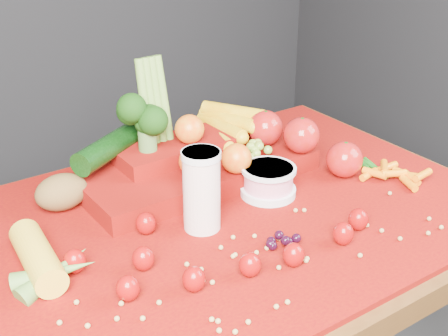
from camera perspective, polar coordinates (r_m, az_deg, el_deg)
table at (r=1.32m, az=0.50°, el=-7.90°), size 1.10×0.80×0.75m
red_cloth at (r=1.27m, az=0.52°, el=-4.13°), size 1.05×0.75×0.01m
milk_glass at (r=1.17m, az=-2.07°, el=-1.82°), size 0.07×0.07×0.16m
yogurt_bowl at (r=1.31m, az=4.08°, el=-1.10°), size 0.12×0.12×0.06m
strawberry_scatter at (r=1.10m, az=-0.61°, el=-7.59°), size 0.54×0.28×0.05m
dark_grape_cluster at (r=1.15m, az=5.49°, el=-6.69°), size 0.06×0.05×0.03m
soybean_scatter at (r=1.13m, az=6.45°, el=-7.84°), size 0.84×0.24×0.01m
corn_ear at (r=1.10m, az=-15.68°, el=-8.80°), size 0.20×0.24×0.06m
potato at (r=1.30m, az=-14.63°, el=-2.14°), size 0.11×0.08×0.07m
baby_carrot_pile at (r=1.42m, az=15.36°, el=-0.65°), size 0.18×0.17×0.03m
green_bean_pile at (r=1.49m, az=12.97°, el=0.49°), size 0.14×0.12×0.01m
produce_mound at (r=1.38m, az=-1.60°, el=1.38°), size 0.59×0.37×0.27m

